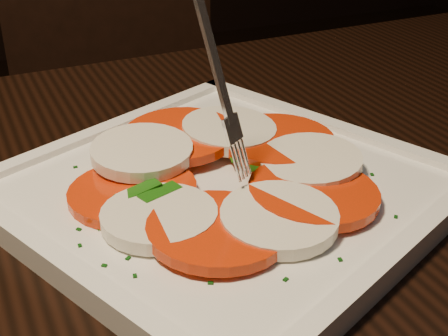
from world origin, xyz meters
The scene contains 5 objects.
table centered at (-0.18, 0.24, 0.65)m, with size 1.21×0.82×0.75m.
chair centered at (-0.06, 1.04, 0.53)m, with size 0.49×0.49×0.93m.
plate centered at (-0.17, 0.28, 0.76)m, with size 0.31×0.31×0.01m, color white.
caprese_salad centered at (-0.17, 0.28, 0.77)m, with size 0.25×0.25×0.03m.
fork centered at (-0.18, 0.27, 0.86)m, with size 0.02×0.05×0.15m, color white, non-canonical shape.
Camera 1 is at (-0.34, -0.11, 1.02)m, focal length 50.00 mm.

